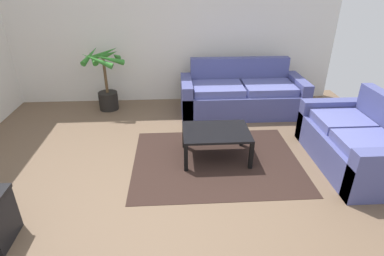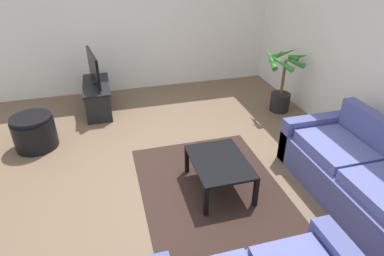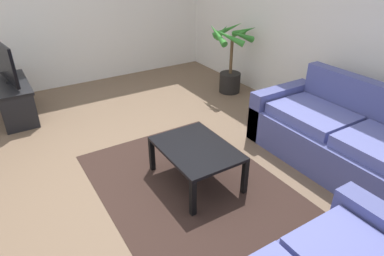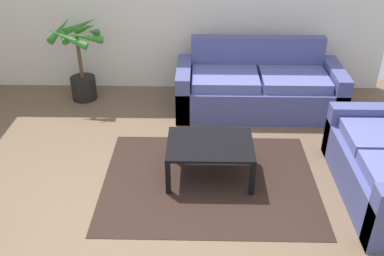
{
  "view_description": "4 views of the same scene",
  "coord_description": "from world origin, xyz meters",
  "px_view_note": "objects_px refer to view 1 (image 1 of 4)",
  "views": [
    {
      "loc": [
        -0.04,
        -2.83,
        2.27
      ],
      "look_at": [
        0.16,
        0.54,
        0.57
      ],
      "focal_mm": 29.07,
      "sensor_mm": 36.0,
      "label": 1
    },
    {
      "loc": [
        3.51,
        -0.41,
        2.68
      ],
      "look_at": [
        0.14,
        0.53,
        0.69
      ],
      "focal_mm": 30.87,
      "sensor_mm": 36.0,
      "label": 2
    },
    {
      "loc": [
        2.86,
        -0.75,
        2.15
      ],
      "look_at": [
        0.34,
        0.82,
        0.53
      ],
      "focal_mm": 31.25,
      "sensor_mm": 36.0,
      "label": 3
    },
    {
      "loc": [
        0.39,
        -2.93,
        2.77
      ],
      "look_at": [
        0.31,
        0.76,
        0.59
      ],
      "focal_mm": 40.5,
      "sensor_mm": 36.0,
      "label": 4
    }
  ],
  "objects_px": {
    "coffee_table": "(216,134)",
    "potted_palm": "(106,81)",
    "couch_main": "(242,96)",
    "couch_loveseat": "(357,144)"
  },
  "relations": [
    {
      "from": "potted_palm",
      "to": "couch_loveseat",
      "type": "bearing_deg",
      "value": -30.12
    },
    {
      "from": "coffee_table",
      "to": "potted_palm",
      "type": "height_order",
      "value": "potted_palm"
    },
    {
      "from": "couch_main",
      "to": "couch_loveseat",
      "type": "distance_m",
      "value": 2.11
    },
    {
      "from": "couch_loveseat",
      "to": "coffee_table",
      "type": "height_order",
      "value": "couch_loveseat"
    },
    {
      "from": "couch_loveseat",
      "to": "coffee_table",
      "type": "distance_m",
      "value": 1.8
    },
    {
      "from": "couch_main",
      "to": "couch_loveseat",
      "type": "relative_size",
      "value": 1.34
    },
    {
      "from": "coffee_table",
      "to": "potted_palm",
      "type": "distance_m",
      "value": 2.49
    },
    {
      "from": "couch_main",
      "to": "coffee_table",
      "type": "xyz_separation_m",
      "value": [
        -0.66,
        -1.51,
        0.05
      ]
    },
    {
      "from": "coffee_table",
      "to": "potted_palm",
      "type": "bearing_deg",
      "value": 134.48
    },
    {
      "from": "couch_main",
      "to": "coffee_table",
      "type": "relative_size",
      "value": 2.44
    }
  ]
}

